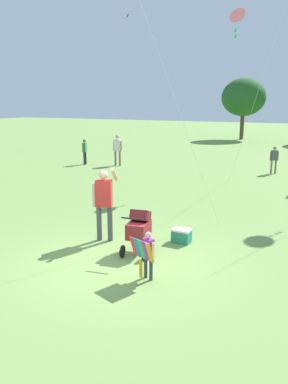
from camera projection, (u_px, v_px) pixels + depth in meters
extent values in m
plane|color=#75994C|center=(118.00, 262.00, 8.31)|extent=(120.00, 120.00, 0.00)
cylinder|color=brown|center=(242.00, 127.00, 35.43)|extent=(0.36, 0.36, 2.23)
ellipsoid|color=#235623|center=(244.00, 97.00, 34.81)|extent=(4.02, 3.61, 3.41)
cylinder|color=#33384C|center=(151.00, 269.00, 7.45)|extent=(0.07, 0.07, 0.48)
cylinder|color=#33384C|center=(146.00, 266.00, 7.55)|extent=(0.07, 0.07, 0.48)
cube|color=purple|center=(148.00, 247.00, 7.40)|extent=(0.24, 0.19, 0.36)
cylinder|color=beige|center=(153.00, 250.00, 7.32)|extent=(0.05, 0.05, 0.32)
cylinder|color=beige|center=(144.00, 247.00, 7.50)|extent=(0.05, 0.05, 0.32)
sphere|color=beige|center=(148.00, 235.00, 7.34)|extent=(0.12, 0.12, 0.12)
cube|color=#F4A319|center=(150.00, 253.00, 7.12)|extent=(0.15, 0.18, 0.42)
cube|color=purple|center=(146.00, 251.00, 7.20)|extent=(0.15, 0.18, 0.42)
cube|color=green|center=(142.00, 249.00, 7.28)|extent=(0.15, 0.18, 0.42)
cube|color=blue|center=(138.00, 248.00, 7.36)|extent=(0.15, 0.18, 0.42)
cube|color=red|center=(134.00, 246.00, 7.44)|extent=(0.15, 0.18, 0.42)
cube|color=#F4A319|center=(141.00, 269.00, 7.36)|extent=(0.08, 0.04, 0.36)
cylinder|color=#4C4C51|center=(99.00, 223.00, 9.56)|extent=(0.13, 0.13, 0.89)
cylinder|color=#4C4C51|center=(110.00, 224.00, 9.53)|extent=(0.13, 0.13, 0.89)
cube|color=red|center=(104.00, 193.00, 9.37)|extent=(0.45, 0.36, 0.67)
cylinder|color=beige|center=(94.00, 195.00, 9.41)|extent=(0.10, 0.10, 0.59)
cylinder|color=beige|center=(114.00, 174.00, 9.38)|extent=(0.28, 0.54, 0.42)
sphere|color=beige|center=(103.00, 175.00, 9.26)|extent=(0.23, 0.23, 0.23)
cylinder|color=black|center=(144.00, 241.00, 9.23)|extent=(0.08, 0.28, 0.28)
cylinder|color=black|center=(122.00, 251.00, 8.57)|extent=(0.08, 0.28, 0.28)
cylinder|color=black|center=(144.00, 254.00, 8.41)|extent=(0.08, 0.28, 0.28)
cube|color=maroon|center=(139.00, 230.00, 8.74)|extent=(0.54, 0.70, 0.36)
cube|color=maroon|center=(140.00, 215.00, 8.79)|extent=(0.48, 0.47, 0.35)
cylinder|color=black|center=(132.00, 219.00, 8.23)|extent=(0.48, 0.11, 0.04)
cylinder|color=silver|center=(173.00, 95.00, 9.48)|extent=(1.98, 2.45, 7.16)
cone|color=pink|center=(237.00, 15.00, 15.24)|extent=(0.83, 0.81, 0.48)
cube|color=green|center=(235.00, 30.00, 15.36)|extent=(0.08, 0.08, 0.14)
cube|color=green|center=(236.00, 36.00, 15.40)|extent=(0.09, 0.08, 0.14)
cylinder|color=silver|center=(254.00, 105.00, 14.52)|extent=(2.22, 2.39, 6.62)
cube|color=red|center=(128.00, 16.00, 31.61)|extent=(0.26, 0.22, 0.25)
cylinder|color=#232328|center=(84.00, 159.00, 21.17)|extent=(0.10, 0.10, 0.69)
cylinder|color=#232328|center=(86.00, 158.00, 21.38)|extent=(0.10, 0.10, 0.69)
cube|color=#2D8C4C|center=(85.00, 147.00, 21.13)|extent=(0.27, 0.34, 0.52)
cylinder|color=brown|center=(83.00, 149.00, 20.96)|extent=(0.07, 0.07, 0.46)
cylinder|color=brown|center=(86.00, 148.00, 21.32)|extent=(0.07, 0.07, 0.46)
sphere|color=brown|center=(84.00, 141.00, 21.05)|extent=(0.18, 0.18, 0.18)
cylinder|color=#7F705B|center=(116.00, 158.00, 20.94)|extent=(0.12, 0.12, 0.83)
cylinder|color=#7F705B|center=(120.00, 158.00, 20.85)|extent=(0.12, 0.12, 0.83)
cube|color=silver|center=(117.00, 145.00, 20.72)|extent=(0.38, 0.26, 0.62)
cylinder|color=tan|center=(114.00, 145.00, 20.81)|extent=(0.09, 0.09, 0.55)
cylinder|color=tan|center=(121.00, 146.00, 20.66)|extent=(0.09, 0.09, 0.55)
sphere|color=tan|center=(117.00, 137.00, 20.62)|extent=(0.21, 0.21, 0.21)
cylinder|color=#7F705B|center=(271.00, 167.00, 18.54)|extent=(0.10, 0.10, 0.66)
cylinder|color=#7F705B|center=(275.00, 167.00, 18.54)|extent=(0.10, 0.10, 0.66)
cube|color=#4C4C56|center=(274.00, 155.00, 18.41)|extent=(0.34, 0.29, 0.49)
cylinder|color=#A37556|center=(271.00, 156.00, 18.42)|extent=(0.07, 0.07, 0.44)
cylinder|color=#A37556|center=(278.00, 156.00, 18.42)|extent=(0.07, 0.07, 0.44)
sphere|color=#A37556|center=(275.00, 148.00, 18.33)|extent=(0.17, 0.17, 0.17)
cube|color=#288466|center=(181.00, 237.00, 9.48)|extent=(0.44, 0.32, 0.30)
cube|color=white|center=(182.00, 230.00, 9.44)|extent=(0.45, 0.33, 0.05)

